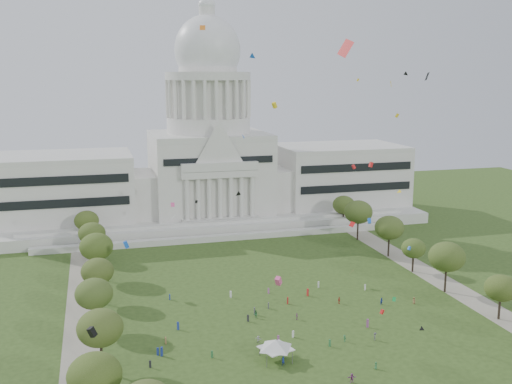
% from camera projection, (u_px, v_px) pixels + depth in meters
% --- Properties ---
extents(ground, '(400.00, 400.00, 0.00)m').
position_uv_depth(ground, '(311.00, 339.00, 130.00)').
color(ground, '#30481A').
rests_on(ground, ground).
extents(capitol, '(160.00, 64.50, 91.30)m').
position_uv_depth(capitol, '(209.00, 164.00, 233.17)').
color(capitol, beige).
rests_on(capitol, ground).
extents(path_left, '(8.00, 160.00, 0.04)m').
position_uv_depth(path_left, '(83.00, 310.00, 145.89)').
color(path_left, gray).
rests_on(path_left, ground).
extents(path_right, '(8.00, 160.00, 0.04)m').
position_uv_depth(path_right, '(432.00, 275.00, 170.88)').
color(path_right, gray).
rests_on(path_right, ground).
extents(row_tree_l_0, '(8.85, 8.85, 12.59)m').
position_uv_depth(row_tree_l_0, '(95.00, 375.00, 95.99)').
color(row_tree_l_0, black).
rests_on(row_tree_l_0, ground).
extents(row_tree_l_1, '(8.86, 8.86, 12.59)m').
position_uv_depth(row_tree_l_1, '(100.00, 328.00, 114.00)').
color(row_tree_l_1, black).
rests_on(row_tree_l_1, ground).
extents(row_tree_r_1, '(7.58, 7.58, 10.78)m').
position_uv_depth(row_tree_r_1, '(501.00, 288.00, 138.90)').
color(row_tree_r_1, black).
rests_on(row_tree_r_1, ground).
extents(row_tree_l_2, '(8.42, 8.42, 11.97)m').
position_uv_depth(row_tree_l_2, '(94.00, 294.00, 133.01)').
color(row_tree_l_2, black).
rests_on(row_tree_l_2, ground).
extents(row_tree_r_2, '(9.55, 9.55, 13.58)m').
position_uv_depth(row_tree_r_2, '(447.00, 257.00, 156.13)').
color(row_tree_r_2, black).
rests_on(row_tree_r_2, ground).
extents(row_tree_l_3, '(8.12, 8.12, 11.55)m').
position_uv_depth(row_tree_l_3, '(97.00, 271.00, 149.03)').
color(row_tree_l_3, black).
rests_on(row_tree_l_3, ground).
extents(row_tree_r_3, '(7.01, 7.01, 9.98)m').
position_uv_depth(row_tree_r_3, '(414.00, 248.00, 172.82)').
color(row_tree_r_3, black).
rests_on(row_tree_r_3, ground).
extents(row_tree_l_4, '(9.29, 9.29, 13.21)m').
position_uv_depth(row_tree_l_4, '(96.00, 247.00, 166.31)').
color(row_tree_l_4, black).
rests_on(row_tree_l_4, ground).
extents(row_tree_r_4, '(9.19, 9.19, 13.06)m').
position_uv_depth(row_tree_r_4, '(389.00, 228.00, 187.21)').
color(row_tree_r_4, black).
rests_on(row_tree_r_4, ground).
extents(row_tree_l_5, '(8.33, 8.33, 11.85)m').
position_uv_depth(row_tree_l_5, '(92.00, 234.00, 183.79)').
color(row_tree_l_5, black).
rests_on(row_tree_l_5, ground).
extents(row_tree_r_5, '(9.82, 9.82, 13.96)m').
position_uv_depth(row_tree_r_5, '(358.00, 212.00, 205.82)').
color(row_tree_r_5, black).
rests_on(row_tree_r_5, ground).
extents(row_tree_l_6, '(8.19, 8.19, 11.64)m').
position_uv_depth(row_tree_l_6, '(87.00, 221.00, 200.54)').
color(row_tree_l_6, black).
rests_on(row_tree_l_6, ground).
extents(row_tree_r_6, '(8.42, 8.42, 11.97)m').
position_uv_depth(row_tree_r_6, '(344.00, 205.00, 223.70)').
color(row_tree_r_6, black).
rests_on(row_tree_r_6, ground).
extents(event_tent, '(9.91, 9.91, 4.42)m').
position_uv_depth(event_tent, '(276.00, 344.00, 119.78)').
color(event_tent, '#4C4C4C').
rests_on(event_tent, ground).
extents(person_0, '(0.83, 0.97, 1.69)m').
position_uv_depth(person_0, '(414.00, 301.00, 149.67)').
color(person_0, olive).
rests_on(person_0, ground).
extents(person_2, '(0.96, 0.70, 1.78)m').
position_uv_depth(person_2, '(382.00, 301.00, 149.12)').
color(person_2, navy).
rests_on(person_2, ground).
extents(person_3, '(0.85, 1.12, 1.55)m').
position_uv_depth(person_3, '(344.00, 338.00, 128.34)').
color(person_3, '#33723F').
rests_on(person_3, ground).
extents(person_4, '(0.58, 1.00, 1.67)m').
position_uv_depth(person_4, '(297.00, 316.00, 139.88)').
color(person_4, '#994C8C').
rests_on(person_4, ground).
extents(person_5, '(1.50, 1.34, 1.57)m').
position_uv_depth(person_5, '(258.00, 339.00, 127.91)').
color(person_5, silver).
rests_on(person_5, ground).
extents(person_6, '(0.51, 0.75, 1.51)m').
position_uv_depth(person_6, '(376.00, 365.00, 116.42)').
color(person_6, '#33723F').
rests_on(person_6, ground).
extents(person_7, '(0.82, 0.69, 1.91)m').
position_uv_depth(person_7, '(283.00, 361.00, 117.95)').
color(person_7, navy).
rests_on(person_7, ground).
extents(person_8, '(1.06, 0.84, 1.90)m').
position_uv_depth(person_8, '(256.00, 314.00, 140.91)').
color(person_8, '#33723F').
rests_on(person_8, ground).
extents(person_9, '(0.82, 1.23, 1.75)m').
position_uv_depth(person_9, '(375.00, 336.00, 129.08)').
color(person_9, '#4C4C51').
rests_on(person_9, ground).
extents(person_10, '(0.62, 1.05, 1.73)m').
position_uv_depth(person_10, '(339.00, 300.00, 149.69)').
color(person_10, '#B21E1E').
rests_on(person_10, ground).
extents(person_11, '(1.76, 0.87, 1.82)m').
position_uv_depth(person_11, '(352.00, 378.00, 111.32)').
color(person_11, '#994C8C').
rests_on(person_11, ground).
extents(distant_crowd, '(66.97, 36.17, 1.95)m').
position_uv_depth(distant_crowd, '(240.00, 317.00, 139.22)').
color(distant_crowd, navy).
rests_on(distant_crowd, ground).
extents(kite_swarm, '(92.31, 101.12, 64.58)m').
position_uv_depth(kite_swarm, '(295.00, 197.00, 131.45)').
color(kite_swarm, yellow).
rests_on(kite_swarm, ground).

